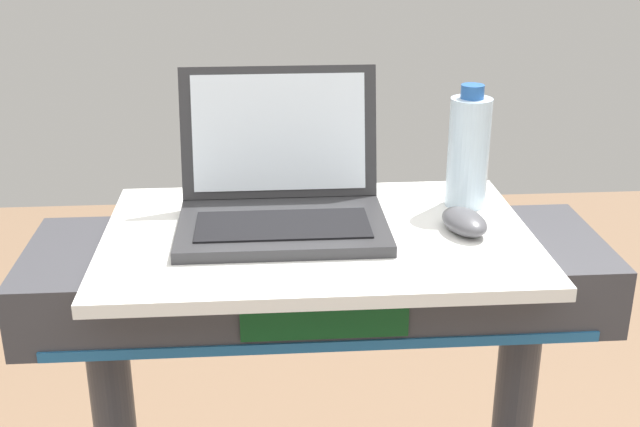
% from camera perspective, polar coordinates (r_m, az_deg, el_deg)
% --- Properties ---
extents(desk_board, '(0.66, 0.44, 0.02)m').
position_cam_1_polar(desk_board, '(1.26, -0.17, -1.71)').
color(desk_board, white).
rests_on(desk_board, treadmill_base).
extents(laptop, '(0.32, 0.27, 0.23)m').
position_cam_1_polar(laptop, '(1.28, -2.73, 1.35)').
color(laptop, '#2D2D30').
rests_on(laptop, desk_board).
extents(computer_mouse, '(0.08, 0.11, 0.03)m').
position_cam_1_polar(computer_mouse, '(1.27, 10.09, -0.56)').
color(computer_mouse, '#4C4C51').
rests_on(computer_mouse, desk_board).
extents(water_bottle, '(0.07, 0.07, 0.20)m').
position_cam_1_polar(water_bottle, '(1.36, 10.37, 4.36)').
color(water_bottle, silver).
rests_on(water_bottle, desk_board).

